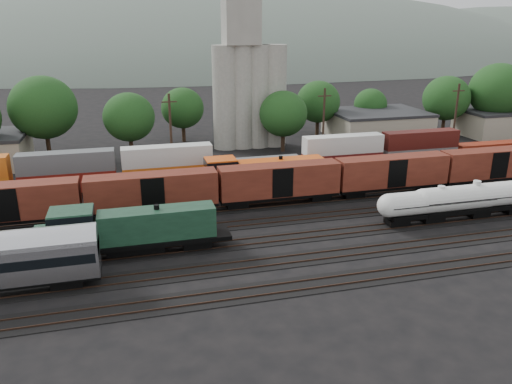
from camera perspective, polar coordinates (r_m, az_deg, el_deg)
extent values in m
plane|color=black|center=(58.24, 4.61, -3.06)|extent=(600.00, 600.00, 0.00)
cube|color=black|center=(45.69, 10.86, -9.77)|extent=(180.00, 3.20, 0.08)
cube|color=#382319|center=(45.09, 11.26, -10.09)|extent=(180.00, 0.08, 0.16)
cube|color=#382319|center=(46.22, 10.49, -9.28)|extent=(180.00, 0.08, 0.16)
cube|color=black|center=(49.71, 8.41, -7.16)|extent=(180.00, 3.20, 0.08)
cube|color=#382319|center=(49.09, 8.74, -7.42)|extent=(180.00, 0.08, 0.16)
cube|color=#382319|center=(50.27, 8.10, -6.73)|extent=(180.00, 0.08, 0.16)
cube|color=black|center=(53.90, 6.36, -4.93)|extent=(180.00, 3.20, 0.08)
cube|color=#382319|center=(53.26, 6.63, -5.15)|extent=(180.00, 0.08, 0.16)
cube|color=#382319|center=(54.48, 6.09, -4.56)|extent=(180.00, 0.08, 0.16)
cube|color=black|center=(58.22, 4.61, -3.03)|extent=(180.00, 3.20, 0.08)
cube|color=#382319|center=(57.57, 4.85, -3.21)|extent=(180.00, 0.08, 0.16)
cube|color=#382319|center=(58.82, 4.39, -2.70)|extent=(180.00, 0.08, 0.16)
cube|color=black|center=(62.64, 3.12, -1.38)|extent=(180.00, 3.20, 0.08)
cube|color=#382319|center=(61.97, 3.32, -1.54)|extent=(180.00, 0.08, 0.16)
cube|color=#382319|center=(63.25, 2.92, -1.10)|extent=(180.00, 0.08, 0.16)
cube|color=black|center=(67.14, 1.82, 0.04)|extent=(180.00, 3.20, 0.08)
cube|color=#382319|center=(66.46, 2.00, -0.09)|extent=(180.00, 0.08, 0.16)
cube|color=#382319|center=(67.77, 1.65, 0.29)|extent=(180.00, 0.08, 0.16)
cube|color=black|center=(71.71, 0.69, 1.28)|extent=(180.00, 3.20, 0.08)
cube|color=#382319|center=(71.02, 0.85, 1.18)|extent=(180.00, 0.08, 0.16)
cube|color=#382319|center=(72.34, 0.54, 1.51)|extent=(180.00, 0.08, 0.16)
cube|color=black|center=(50.17, -13.61, -5.54)|extent=(18.60, 3.17, 0.44)
cube|color=black|center=(50.37, -13.56, -6.05)|extent=(5.47, 2.41, 0.88)
cube|color=#173825|center=(49.56, -11.18, -3.53)|extent=(11.16, 2.63, 2.95)
cube|color=#173825|center=(49.71, -20.22, -3.90)|extent=(3.94, 3.17, 3.61)
cube|color=black|center=(49.30, -20.37, -2.67)|extent=(4.05, 3.28, 0.98)
cube|color=#173825|center=(50.38, -23.07, -4.98)|extent=(1.75, 2.63, 1.97)
cylinder|color=black|center=(48.97, -11.30, -1.75)|extent=(0.55, 0.55, 0.55)
cube|color=black|center=(50.82, -20.30, -6.78)|extent=(2.84, 2.19, 0.77)
cube|color=black|center=(50.80, -6.81, -5.68)|extent=(2.84, 2.19, 0.77)
cylinder|color=silver|center=(59.96, 20.28, -0.91)|extent=(12.73, 2.62, 2.62)
sphere|color=silver|center=(56.65, 14.96, -1.50)|extent=(2.62, 2.62, 2.62)
sphere|color=silver|center=(63.74, 24.99, -0.39)|extent=(2.62, 2.62, 2.62)
cylinder|color=silver|center=(59.50, 20.44, 0.44)|extent=(0.81, 0.81, 0.45)
cube|color=black|center=(59.96, 20.28, -0.91)|extent=(13.02, 2.75, 0.07)
cube|color=black|center=(60.43, 20.12, -2.21)|extent=(12.29, 1.99, 0.45)
cube|color=black|center=(57.90, 15.80, -3.23)|extent=(2.35, 1.81, 0.63)
cube|color=black|center=(63.65, 23.94, -2.17)|extent=(2.35, 1.81, 0.63)
cylinder|color=silver|center=(62.61, 23.77, -0.41)|extent=(13.47, 2.77, 2.77)
sphere|color=silver|center=(58.75, 18.58, -0.97)|extent=(2.77, 2.77, 2.77)
cylinder|color=silver|center=(62.15, 23.96, 0.97)|extent=(0.86, 0.86, 0.48)
cube|color=black|center=(62.61, 23.77, -0.41)|extent=(13.78, 2.91, 0.08)
cube|color=black|center=(63.09, 23.59, -1.72)|extent=(13.01, 2.10, 0.48)
cube|color=black|center=(60.12, 19.36, -2.76)|extent=(2.49, 1.91, 0.67)
cube|color=black|center=(46.37, -20.75, -9.44)|extent=(2.57, 1.98, 0.69)
cube|color=black|center=(66.42, 0.89, 1.05)|extent=(19.29, 3.11, 0.43)
cube|color=black|center=(66.57, 0.89, 0.66)|extent=(5.36, 2.36, 0.86)
cube|color=#D44D12|center=(66.57, 2.82, 2.57)|extent=(11.58, 2.57, 2.89)
cube|color=#D44D12|center=(64.59, -4.05, 2.33)|extent=(3.86, 3.11, 3.54)
cube|color=black|center=(64.28, -4.08, 3.29)|extent=(3.97, 3.22, 0.96)
cube|color=#D44D12|center=(64.40, -6.40, 1.46)|extent=(1.72, 2.57, 1.93)
cylinder|color=black|center=(66.14, 2.85, 3.91)|extent=(0.54, 0.54, 0.54)
cube|color=black|center=(65.33, -4.33, 0.05)|extent=(2.79, 2.14, 0.75)
cube|color=black|center=(68.48, 5.88, 0.89)|extent=(2.79, 2.14, 0.75)
cube|color=black|center=(60.96, -26.24, -2.81)|extent=(15.00, 2.60, 0.40)
cube|color=#5A2116|center=(60.29, -26.53, -0.95)|extent=(15.00, 2.90, 3.80)
cube|color=black|center=(59.57, -11.66, -1.66)|extent=(15.00, 2.60, 0.40)
cube|color=#5A2116|center=(58.88, -11.79, 0.26)|extent=(15.00, 2.90, 3.80)
cube|color=black|center=(62.09, 2.64, -0.43)|extent=(15.00, 2.60, 0.40)
cube|color=#5A2116|center=(61.43, 2.67, 1.42)|extent=(15.00, 2.90, 3.80)
cube|color=black|center=(68.09, 15.12, 0.67)|extent=(15.00, 2.60, 0.40)
cube|color=#5A2116|center=(67.48, 15.27, 2.37)|extent=(15.00, 2.90, 3.80)
cube|color=black|center=(76.75, 25.19, 1.54)|extent=(15.00, 2.60, 0.40)
cube|color=#5A2116|center=(76.22, 25.41, 3.05)|extent=(15.00, 2.90, 3.80)
cube|color=black|center=(71.57, 0.69, 1.64)|extent=(160.00, 2.60, 0.60)
cube|color=maroon|center=(69.19, -20.60, 1.18)|extent=(12.00, 2.40, 2.60)
cube|color=#4F5254|center=(68.50, -20.85, 3.25)|extent=(12.00, 2.40, 2.60)
cube|color=#C45A14|center=(68.92, -10.00, 2.05)|extent=(12.00, 2.40, 2.60)
cube|color=beige|center=(68.23, -10.13, 4.14)|extent=(12.00, 2.40, 2.60)
cube|color=#5B5D60|center=(71.00, 0.34, 2.84)|extent=(12.00, 2.40, 2.60)
cube|color=#541413|center=(75.22, 9.81, 3.48)|extent=(12.00, 2.40, 2.60)
cube|color=silver|center=(74.59, 9.92, 5.41)|extent=(12.00, 2.40, 2.60)
cube|color=slate|center=(81.27, 18.09, 3.96)|extent=(12.00, 2.40, 2.60)
cube|color=#44130F|center=(80.68, 18.28, 5.75)|extent=(12.00, 2.40, 2.60)
cube|color=maroon|center=(88.76, 25.11, 4.31)|extent=(12.00, 2.40, 2.60)
cylinder|color=gray|center=(89.49, -3.54, 10.66)|extent=(4.40, 4.40, 18.00)
cylinder|color=gray|center=(90.12, -1.64, 10.75)|extent=(4.40, 4.40, 18.00)
cylinder|color=gray|center=(90.84, 0.24, 10.82)|extent=(4.40, 4.40, 18.00)
cylinder|color=gray|center=(91.65, 2.08, 10.88)|extent=(4.40, 4.40, 18.00)
cube|color=gray|center=(89.23, -1.72, 19.04)|extent=(6.00, 5.00, 8.00)
cube|color=#9E937F|center=(102.97, 13.62, 7.47)|extent=(18.00, 14.00, 4.60)
cube|color=#232326|center=(102.52, 13.73, 8.86)|extent=(18.36, 14.28, 0.50)
cube|color=#9E937F|center=(113.02, 26.18, 7.05)|extent=(16.00, 10.00, 4.60)
cube|color=#232326|center=(112.61, 26.37, 8.31)|extent=(16.32, 10.20, 0.50)
cylinder|color=black|center=(89.95, -22.61, 4.73)|extent=(0.70, 0.70, 3.95)
ellipsoid|color=#1D461A|center=(88.74, -23.14, 8.88)|extent=(10.71, 10.71, 10.15)
cylinder|color=black|center=(86.98, -14.04, 4.90)|extent=(0.70, 0.70, 3.12)
ellipsoid|color=#1D461A|center=(85.92, -14.32, 8.29)|extent=(8.47, 8.47, 8.03)
cylinder|color=black|center=(96.73, -8.26, 6.59)|extent=(0.70, 0.70, 2.94)
ellipsoid|color=#1D461A|center=(95.83, -8.40, 9.47)|extent=(7.99, 7.99, 7.57)
cylinder|color=black|center=(88.36, 3.08, 5.64)|extent=(0.70, 0.70, 3.06)
ellipsoid|color=#1D461A|center=(87.33, 3.14, 8.92)|extent=(8.31, 8.31, 7.88)
cylinder|color=black|center=(101.13, 7.00, 7.24)|extent=(0.70, 0.70, 3.16)
ellipsoid|color=#1D461A|center=(100.21, 7.12, 10.21)|extent=(8.57, 8.57, 8.12)
cylinder|color=black|center=(108.82, 12.78, 7.56)|extent=(0.70, 0.70, 2.51)
ellipsoid|color=#1D461A|center=(108.11, 12.94, 9.74)|extent=(6.81, 6.81, 6.45)
cylinder|color=black|center=(108.45, 20.58, 7.03)|extent=(0.70, 0.70, 3.39)
ellipsoid|color=#1D461A|center=(107.55, 20.93, 9.99)|extent=(9.20, 9.20, 8.71)
cylinder|color=black|center=(112.59, 25.40, 6.99)|extent=(0.70, 0.70, 4.09)
ellipsoid|color=#1D461A|center=(111.60, 25.89, 10.42)|extent=(11.09, 11.09, 10.51)
cylinder|color=black|center=(74.83, -9.69, 6.48)|extent=(0.36, 0.36, 12.00)
cube|color=black|center=(73.97, -9.90, 10.12)|extent=(2.20, 0.18, 0.18)
cylinder|color=black|center=(80.45, 7.70, 7.44)|extent=(0.36, 0.36, 12.00)
cube|color=black|center=(79.66, 7.86, 10.82)|extent=(2.20, 0.18, 0.18)
cylinder|color=black|center=(92.19, 21.79, 7.72)|extent=(0.36, 0.36, 12.00)
cube|color=black|center=(91.50, 22.15, 10.66)|extent=(2.20, 0.18, 0.18)
ellipsoid|color=#59665B|center=(319.41, -4.15, 10.78)|extent=(520.00, 286.00, 130.00)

